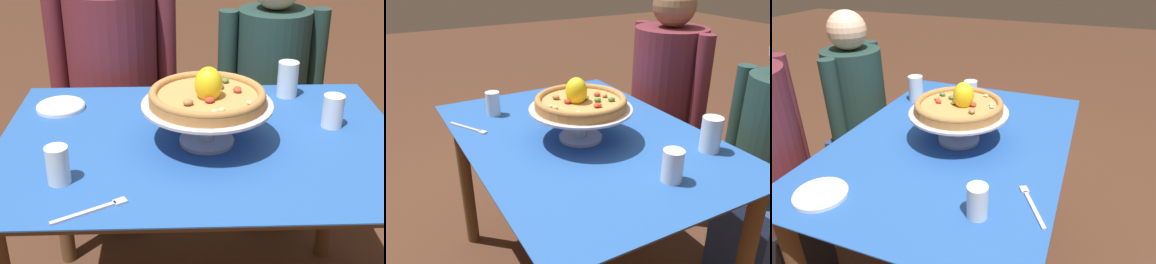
# 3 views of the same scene
# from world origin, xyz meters

# --- Properties ---
(dining_table) EXTENTS (1.22, 0.88, 0.74)m
(dining_table) POSITION_xyz_m (0.00, 0.00, 0.63)
(dining_table) COLOR brown
(dining_table) RESTS_ON ground
(pizza_stand) EXTENTS (0.38, 0.38, 0.13)m
(pizza_stand) POSITION_xyz_m (0.01, -0.02, 0.83)
(pizza_stand) COLOR #B7B7C1
(pizza_stand) RESTS_ON dining_table
(pizza) EXTENTS (0.34, 0.34, 0.12)m
(pizza) POSITION_xyz_m (0.01, -0.02, 0.89)
(pizza) COLOR #BC8447
(pizza) RESTS_ON pizza_stand
(water_glass_side_right) EXTENTS (0.07, 0.07, 0.10)m
(water_glass_side_right) POSITION_xyz_m (0.41, 0.08, 0.78)
(water_glass_side_right) COLOR white
(water_glass_side_right) RESTS_ON dining_table
(water_glass_back_right) EXTENTS (0.07, 0.07, 0.13)m
(water_glass_back_right) POSITION_xyz_m (0.32, 0.33, 0.79)
(water_glass_back_right) COLOR silver
(water_glass_back_right) RESTS_ON dining_table
(water_glass_front_left) EXTENTS (0.06, 0.06, 0.10)m
(water_glass_front_left) POSITION_xyz_m (-0.38, -0.23, 0.78)
(water_glass_front_left) COLOR silver
(water_glass_front_left) RESTS_ON dining_table
(side_plate) EXTENTS (0.16, 0.16, 0.02)m
(side_plate) POSITION_xyz_m (-0.47, 0.25, 0.75)
(side_plate) COLOR white
(side_plate) RESTS_ON dining_table
(dinner_fork) EXTENTS (0.18, 0.11, 0.01)m
(dinner_fork) POSITION_xyz_m (-0.28, -0.36, 0.74)
(dinner_fork) COLOR #B7B7C1
(dinner_fork) RESTS_ON dining_table
(diner_left) EXTENTS (0.53, 0.39, 1.25)m
(diner_left) POSITION_xyz_m (-0.33, 0.70, 0.62)
(diner_left) COLOR black
(diner_left) RESTS_ON ground
(diner_right) EXTENTS (0.46, 0.33, 1.15)m
(diner_right) POSITION_xyz_m (0.33, 0.71, 0.54)
(diner_right) COLOR navy
(diner_right) RESTS_ON ground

